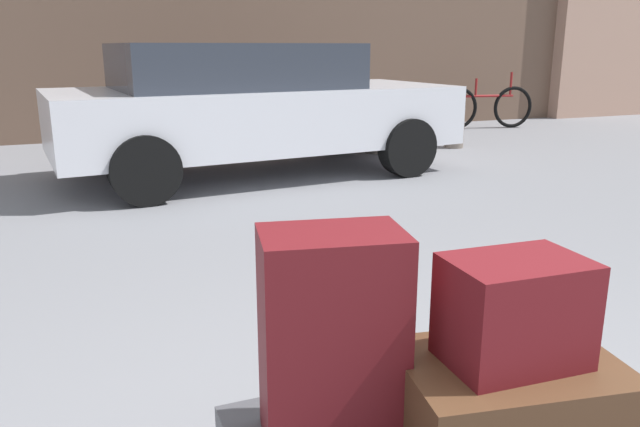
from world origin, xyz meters
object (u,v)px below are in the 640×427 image
object	(u,v)px
bicycle_leaning	(486,107)
bollard_kerb_mid	(454,128)
suitcase_maroon_front_right	(332,339)
bollard_kerb_near	(375,132)
duffel_bag_maroon_topmost_pile	(514,311)
parked_car	(252,106)
suitcase_brown_center	(506,404)

from	to	relation	value
bicycle_leaning	bollard_kerb_mid	xyz separation A→B (m)	(-1.70, -1.61, -0.09)
bicycle_leaning	bollard_kerb_mid	world-z (taller)	bicycle_leaning
suitcase_maroon_front_right	bollard_kerb_near	xyz separation A→B (m)	(3.19, 6.05, -0.36)
duffel_bag_maroon_topmost_pile	bollard_kerb_near	xyz separation A→B (m)	(2.77, 6.26, -0.46)
duffel_bag_maroon_topmost_pile	parked_car	world-z (taller)	parked_car
parked_car	bicycle_leaning	size ratio (longest dim) A/B	2.55
duffel_bag_maroon_topmost_pile	bollard_kerb_near	size ratio (longest dim) A/B	0.62
suitcase_brown_center	duffel_bag_maroon_topmost_pile	world-z (taller)	duffel_bag_maroon_topmost_pile
bicycle_leaning	suitcase_maroon_front_right	bearing A→B (deg)	-128.71
duffel_bag_maroon_topmost_pile	parked_car	bearing A→B (deg)	84.09
suitcase_maroon_front_right	bollard_kerb_mid	distance (m)	7.51
suitcase_maroon_front_right	bollard_kerb_mid	size ratio (longest dim) A/B	1.07
parked_car	suitcase_brown_center	bearing A→B (deg)	-98.82
bollard_kerb_near	suitcase_maroon_front_right	bearing A→B (deg)	-117.78
suitcase_brown_center	bollard_kerb_near	world-z (taller)	suitcase_brown_center
suitcase_brown_center	suitcase_maroon_front_right	xyz separation A→B (m)	(-0.41, 0.21, 0.17)
suitcase_maroon_front_right	bicycle_leaning	bearing A→B (deg)	62.37
suitcase_brown_center	bollard_kerb_near	distance (m)	6.85
parked_car	duffel_bag_maroon_topmost_pile	bearing A→B (deg)	-98.82
suitcase_brown_center	bicycle_leaning	distance (m)	9.73
suitcase_brown_center	bollard_kerb_near	size ratio (longest dim) A/B	1.01
parked_car	bicycle_leaning	xyz separation A→B (m)	(4.88, 2.42, -0.39)
bollard_kerb_near	bollard_kerb_mid	distance (m)	1.25
duffel_bag_maroon_topmost_pile	bicycle_leaning	world-z (taller)	bicycle_leaning
suitcase_brown_center	suitcase_maroon_front_right	distance (m)	0.49
suitcase_maroon_front_right	bollard_kerb_near	size ratio (longest dim) A/B	1.07
parked_car	bollard_kerb_near	xyz separation A→B (m)	(1.93, 0.81, -0.48)
suitcase_brown_center	bollard_kerb_near	xyz separation A→B (m)	(2.77, 6.26, -0.19)
suitcase_maroon_front_right	parked_car	xyz separation A→B (m)	(1.26, 5.24, 0.12)
suitcase_brown_center	parked_car	distance (m)	5.52
suitcase_maroon_front_right	bollard_kerb_near	bearing A→B (deg)	73.30
bicycle_leaning	bollard_kerb_near	size ratio (longest dim) A/B	3.12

